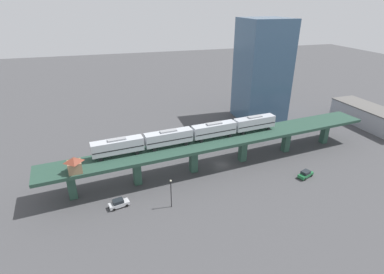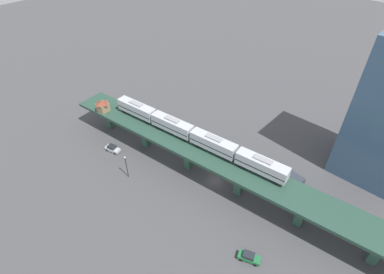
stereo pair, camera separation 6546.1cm
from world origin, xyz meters
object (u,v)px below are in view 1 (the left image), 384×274
Objects in this scene: street_car_green at (306,174)px; signal_hut at (74,165)px; delivery_truck at (249,136)px; office_tower at (262,71)px; street_car_silver at (119,203)px; warehouse_building at (370,117)px; street_lamp at (171,191)px; subway_train at (192,133)px.

signal_hut is at bearing -95.62° from street_car_green.
signal_hut is at bearing -69.78° from delivery_truck.
office_tower is at bearing 168.49° from street_car_green.
street_car_silver is (4.21, 8.06, -8.72)m from signal_hut.
delivery_truck is 47.37m from warehouse_building.
street_car_green is at bearing 93.26° from street_lamp.
street_lamp is at bearing -72.10° from warehouse_building.
street_car_green is 24.39m from delivery_truck.
warehouse_building is at bearing 107.90° from street_lamp.
subway_train is 26.70m from delivery_truck.
office_tower is at bearing -118.72° from warehouse_building.
street_car_silver is 11.96m from street_lamp.
delivery_truck is at bearing 129.65° from street_lamp.
street_lamp is (26.04, -31.43, 2.35)m from delivery_truck.
street_car_green is 49.15m from warehouse_building.
office_tower is (-18.32, 12.81, 16.24)m from delivery_truck.
signal_hut is at bearing -75.92° from subway_train.
street_lamp is (2.03, -35.62, 3.17)m from street_car_green.
street_car_green is at bearing -61.51° from warehouse_building.
street_lamp reaches higher than street_car_silver.
street_car_green is 0.64× the size of delivery_truck.
delivery_truck is at bearing -34.96° from office_tower.
subway_train is 13.96× the size of signal_hut.
warehouse_building is at bearing 98.94° from subway_train.
signal_hut is 0.76× the size of street_car_silver.
street_car_green is 46.45m from office_tower.
subway_train is at bearing 148.18° from street_lamp.
delivery_truck is 0.26× the size of warehouse_building.
subway_train is 7.17× the size of street_lamp.
warehouse_building is (-23.42, 43.15, 2.47)m from street_car_green.
office_tower is (-29.89, 35.26, 7.60)m from subway_train.
street_car_silver is at bearing 62.45° from signal_hut.
street_car_green is (12.44, 26.64, -9.47)m from subway_train.
office_tower is (-36.95, 63.38, 8.34)m from signal_hut.
office_tower reaches higher than subway_train.
subway_train reaches higher than signal_hut.
delivery_truck reaches higher than street_car_green.
street_lamp is at bearing 68.81° from signal_hut.
street_lamp is at bearing -44.92° from office_tower.
street_car_green is at bearing 84.38° from signal_hut.
subway_train is at bearing -49.71° from office_tower.
office_tower is at bearing 126.65° from street_car_silver.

